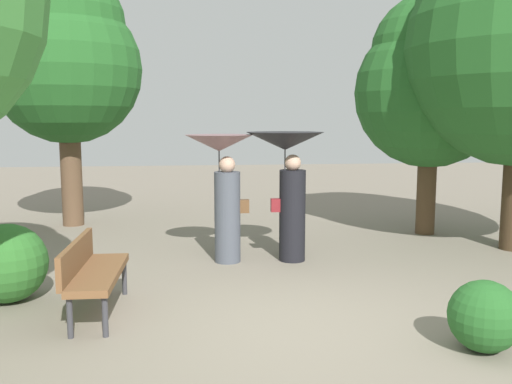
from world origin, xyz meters
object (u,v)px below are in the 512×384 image
tree_near_right (431,80)px  park_bench (91,269)px  person_left (223,177)px  tree_mid_left (66,56)px  person_right (288,170)px

tree_near_right → park_bench: bearing=-145.9°
person_left → park_bench: size_ratio=1.27×
person_left → park_bench: bearing=143.2°
park_bench → tree_mid_left: bearing=15.0°
person_left → tree_near_right: bearing=-67.2°
park_bench → tree_near_right: bearing=-54.6°
tree_mid_left → person_left: bearing=-48.5°
person_right → tree_near_right: tree_near_right is taller
park_bench → tree_near_right: (5.46, 3.69, 2.33)m
person_right → park_bench: 3.38m
person_right → tree_mid_left: bearing=49.7°
park_bench → tree_near_right: 6.99m
tree_near_right → person_left: bearing=-157.5°
person_left → park_bench: (-1.58, -2.08, -0.78)m
person_left → person_right: person_right is taller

